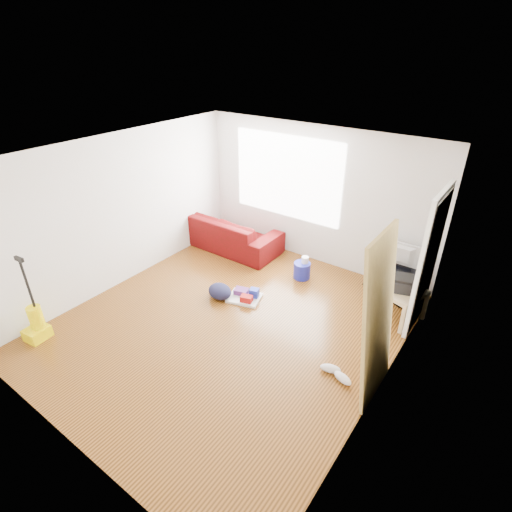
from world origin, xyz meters
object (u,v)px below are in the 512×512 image
Objects in this scene: cleaning_tray at (246,296)px; vacuum at (36,324)px; side_table at (400,294)px; sofa at (227,245)px; tv_stand at (392,278)px; bucket at (301,277)px; backpack at (220,297)px.

cleaning_tray is 3.06m from vacuum.
cleaning_tray is (-2.14, -0.97, -0.36)m from side_table.
sofa is 2.53× the size of tv_stand.
cleaning_tray is at bearing -119.29° from tv_stand.
sofa is 3.77m from vacuum.
bucket is at bearing 50.88° from vacuum.
bucket is (1.87, -0.17, 0.00)m from sofa.
vacuum is at bearing -110.26° from backpack.
sofa is 1.87m from bucket.
vacuum reaches higher than bucket.
tv_stand is at bearing 117.57° from side_table.
sofa reaches higher than cleaning_tray.
sofa is at bearing 175.16° from side_table.
side_table is at bearing -41.81° from tv_stand.
sofa is 2.98× the size of side_table.
vacuum is at bearing -121.84° from bucket.
backpack is (-2.21, -1.76, -0.28)m from tv_stand.
side_table is at bearing 24.48° from cleaning_tray.
cleaning_tray is 0.47× the size of vacuum.
vacuum is (-1.81, -2.46, 0.18)m from cleaning_tray.
side_table is (3.60, -0.30, 0.42)m from sofa.
tv_stand is 1.53m from bucket.
bucket is (-1.73, 0.13, -0.42)m from side_table.
backpack is at bearing 126.20° from sofa.
side_table is 2.81m from backpack.
cleaning_tray is at bearing -155.52° from side_table.
tv_stand reaches higher than cleaning_tray.
sofa is at bearing 174.66° from bucket.
tv_stand is 2.12× the size of backpack.
side_table is at bearing 37.59° from backpack.
tv_stand reaches higher than backpack.
cleaning_tray is at bearing 41.98° from backpack.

